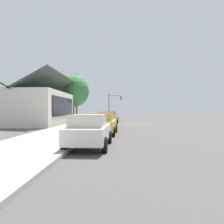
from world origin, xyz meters
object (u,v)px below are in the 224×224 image
Objects in this scene: car_mustard at (102,123)px; car_seafoam at (112,115)px; shade_tree at (73,91)px; car_olive at (109,118)px; fire_hydrant_red at (104,117)px; utility_pole_wooden at (77,97)px; car_ivory at (89,131)px; car_silver at (111,116)px; car_navy at (112,116)px; car_cherry at (106,120)px; traffic_light_main at (114,102)px.

car_mustard is 27.74m from car_seafoam.
car_mustard is 0.64× the size of shade_tree.
car_olive is 13.50m from fire_hydrant_red.
utility_pole_wooden is at bearing 18.25° from car_mustard.
car_ivory is 26.00m from shade_tree.
car_mustard is 20.44m from utility_pole_wooden.
car_silver is (16.70, -0.02, 0.00)m from car_mustard.
fire_hydrant_red is (2.08, 1.52, -0.32)m from car_navy.
car_mustard is at bearing -177.02° from car_navy.
car_silver is 7.73m from shade_tree.
car_cherry is 26.27m from traffic_light_main.
car_ivory is 25.92m from utility_pole_wooden.
car_olive is 10.55m from utility_pole_wooden.
shade_tree is 0.98× the size of utility_pole_wooden.
car_ivory is 0.92× the size of car_cherry.
car_cherry is at bearing -156.44° from shade_tree.
car_navy is at bearing -2.37° from car_silver.
car_cherry is at bearing 176.81° from car_silver.
car_mustard is at bearing 177.10° from car_silver.
utility_pole_wooden reaches higher than car_navy.
car_olive is at bearing -173.54° from fire_hydrant_red.
car_ivory and car_cherry have the same top height.
shade_tree is 10.40× the size of fire_hydrant_red.
car_olive is at bearing -146.80° from utility_pole_wooden.
car_mustard is at bearing -176.51° from car_olive.
shade_tree reaches higher than traffic_light_main.
car_navy is (22.32, 0.03, -0.00)m from car_mustard.
car_olive is 11.32m from car_navy.
fire_hydrant_red is (19.01, 1.49, -0.32)m from car_cherry.
car_mustard and car_cherry have the same top height.
car_cherry and car_seafoam have the same top height.
car_silver is at bearing -3.08° from car_cherry.
utility_pole_wooden is at bearing -72.63° from shade_tree.
car_mustard is 24.45m from fire_hydrant_red.
shade_tree is at bearing 107.37° from utility_pole_wooden.
car_silver is 1.09× the size of car_seafoam.
car_seafoam is (33.48, -0.07, 0.00)m from car_ivory.
car_mustard is at bearing 0.22° from car_ivory.
car_navy is at bearing 3.34° from car_olive.
car_mustard is at bearing -177.22° from car_seafoam.
shade_tree is at bearing 153.17° from traffic_light_main.
car_navy is (28.06, -0.13, 0.00)m from car_ivory.
traffic_light_main is 7.91m from fire_hydrant_red.
car_cherry is at bearing -177.31° from car_seafoam.
fire_hydrant_red is (-3.34, 1.46, -0.32)m from car_seafoam.
car_silver is at bearing 2.87° from car_olive.
traffic_light_main is (9.21, -0.14, 2.68)m from car_navy.
utility_pole_wooden is (0.17, -0.55, -0.88)m from shade_tree.
car_navy is 2.60m from fire_hydrant_red.
car_mustard is 31.64m from traffic_light_main.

